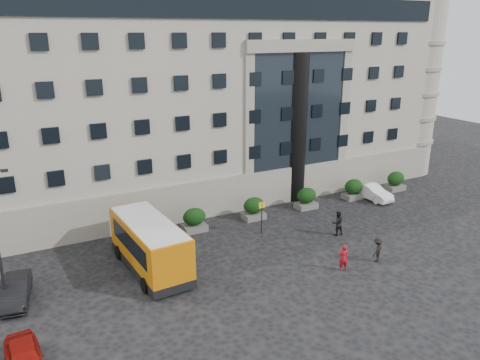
% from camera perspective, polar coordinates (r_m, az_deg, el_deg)
% --- Properties ---
extents(ground, '(120.00, 120.00, 0.00)m').
position_cam_1_polar(ground, '(29.47, -1.82, -12.11)').
color(ground, black).
rests_on(ground, ground).
extents(civic_building, '(44.00, 24.00, 18.00)m').
position_cam_1_polar(civic_building, '(48.50, -7.03, 10.90)').
color(civic_building, '#A29E8F').
rests_on(civic_building, ground).
extents(entrance_column, '(1.80, 1.80, 13.00)m').
position_cam_1_polar(entrance_column, '(41.36, 6.88, 6.22)').
color(entrance_column, black).
rests_on(entrance_column, ground).
extents(hedge_a, '(1.80, 1.26, 1.84)m').
position_cam_1_polar(hedge_a, '(34.50, -13.63, -6.26)').
color(hedge_a, '#5B5B59').
rests_on(hedge_a, ground).
extents(hedge_b, '(1.80, 1.26, 1.84)m').
position_cam_1_polar(hedge_b, '(35.92, -5.57, -4.83)').
color(hedge_b, '#5B5B59').
rests_on(hedge_b, ground).
extents(hedge_c, '(1.80, 1.26, 1.84)m').
position_cam_1_polar(hedge_c, '(38.01, 1.70, -3.45)').
color(hedge_c, '#5B5B59').
rests_on(hedge_c, ground).
extents(hedge_d, '(1.80, 1.26, 1.84)m').
position_cam_1_polar(hedge_d, '(40.67, 8.11, -2.19)').
color(hedge_d, '#5B5B59').
rests_on(hedge_d, ground).
extents(hedge_e, '(1.80, 1.26, 1.84)m').
position_cam_1_polar(hedge_e, '(43.78, 13.66, -1.07)').
color(hedge_e, '#5B5B59').
rests_on(hedge_e, ground).
extents(hedge_f, '(1.80, 1.26, 1.84)m').
position_cam_1_polar(hedge_f, '(47.26, 18.43, -0.10)').
color(hedge_f, '#5B5B59').
rests_on(hedge_f, ground).
extents(bus_stop_sign, '(0.50, 0.08, 2.52)m').
position_cam_1_polar(bus_stop_sign, '(35.04, 2.67, -3.94)').
color(bus_stop_sign, '#262628').
rests_on(bus_stop_sign, ground).
extents(minibus, '(3.33, 7.98, 3.26)m').
position_cam_1_polar(minibus, '(30.46, -10.95, -7.61)').
color(minibus, '#C36B09').
rests_on(minibus, ground).
extents(parked_car_a, '(1.77, 3.92, 1.31)m').
position_cam_1_polar(parked_car_a, '(24.39, -24.81, -19.19)').
color(parked_car_a, maroon).
rests_on(parked_car_a, ground).
extents(parked_car_b, '(2.02, 4.23, 1.34)m').
position_cam_1_polar(parked_car_b, '(29.93, -25.68, -12.06)').
color(parked_car_b, black).
rests_on(parked_car_b, ground).
extents(white_taxi, '(1.80, 4.33, 1.39)m').
position_cam_1_polar(white_taxi, '(44.22, 15.70, -1.37)').
color(white_taxi, white).
rests_on(white_taxi, ground).
extents(pedestrian_a, '(0.74, 0.60, 1.76)m').
position_cam_1_polar(pedestrian_a, '(30.88, 12.49, -9.23)').
color(pedestrian_a, maroon).
rests_on(pedestrian_a, ground).
extents(pedestrian_b, '(1.04, 0.88, 1.89)m').
position_cam_1_polar(pedestrian_b, '(35.85, 11.80, -5.16)').
color(pedestrian_b, black).
rests_on(pedestrian_b, ground).
extents(pedestrian_c, '(1.25, 1.03, 1.69)m').
position_cam_1_polar(pedestrian_c, '(32.55, 16.41, -8.17)').
color(pedestrian_c, black).
rests_on(pedestrian_c, ground).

